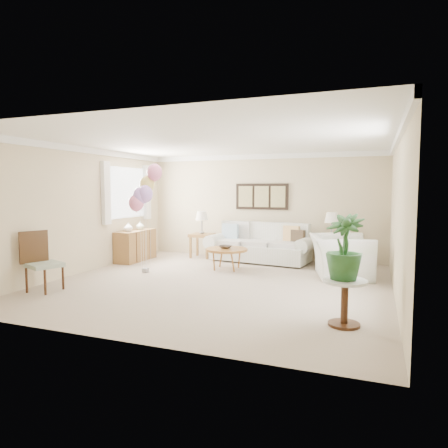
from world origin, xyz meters
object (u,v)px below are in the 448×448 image
object	(u,v)px
coffee_table	(227,250)
accent_chair	(41,260)
balloon_cluster	(145,190)
armchair	(340,256)
sofa	(261,246)

from	to	relation	value
coffee_table	accent_chair	xyz separation A→B (m)	(-2.33, -2.83, 0.11)
coffee_table	balloon_cluster	xyz separation A→B (m)	(-1.46, -0.90, 1.29)
armchair	balloon_cluster	distance (m)	4.16
sofa	armchair	world-z (taller)	sofa
armchair	balloon_cluster	xyz separation A→B (m)	(-3.82, -1.02, 1.30)
sofa	coffee_table	xyz separation A→B (m)	(-0.44, -1.20, 0.06)
sofa	armchair	bearing A→B (deg)	-29.23
sofa	armchair	size ratio (longest dim) A/B	2.08
accent_chair	coffee_table	bearing A→B (deg)	50.53
armchair	accent_chair	size ratio (longest dim) A/B	1.23
coffee_table	sofa	bearing A→B (deg)	69.91
sofa	balloon_cluster	bearing A→B (deg)	-132.19
coffee_table	accent_chair	distance (m)	3.67
coffee_table	armchair	bearing A→B (deg)	3.07
armchair	sofa	bearing A→B (deg)	46.27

